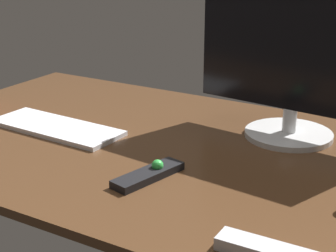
% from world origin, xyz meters
% --- Properties ---
extents(desk, '(1.40, 0.84, 0.02)m').
position_xyz_m(desk, '(0.00, 0.00, 0.01)').
color(desk, '#4C301C').
rests_on(desk, ground).
extents(monitor, '(0.50, 0.22, 0.36)m').
position_xyz_m(monitor, '(0.25, 0.21, 0.20)').
color(monitor, silver).
rests_on(monitor, desk).
extents(keyboard, '(0.37, 0.15, 0.01)m').
position_xyz_m(keyboard, '(-0.28, -0.05, 0.03)').
color(keyboard, white).
rests_on(keyboard, desk).
extents(media_remote, '(0.09, 0.18, 0.03)m').
position_xyz_m(media_remote, '(0.08, -0.17, 0.03)').
color(media_remote, black).
rests_on(media_remote, desk).
extents(tv_remote, '(0.16, 0.05, 0.02)m').
position_xyz_m(tv_remote, '(0.40, -0.33, 0.03)').
color(tv_remote, '#B7B7BC').
rests_on(tv_remote, desk).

